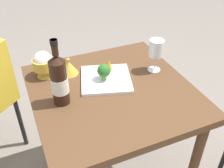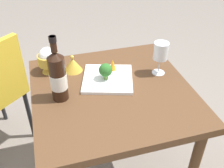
# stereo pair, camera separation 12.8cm
# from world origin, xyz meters

# --- Properties ---
(dining_table) EXTENTS (0.77, 0.77, 0.74)m
(dining_table) POSITION_xyz_m (0.00, 0.00, 0.64)
(dining_table) COLOR brown
(dining_table) RESTS_ON ground_plane
(wine_bottle) EXTENTS (0.08, 0.08, 0.32)m
(wine_bottle) POSITION_xyz_m (-0.00, -0.25, 0.86)
(wine_bottle) COLOR black
(wine_bottle) RESTS_ON dining_table
(wine_glass) EXTENTS (0.08, 0.08, 0.18)m
(wine_glass) POSITION_xyz_m (-0.07, 0.28, 0.87)
(wine_glass) COLOR white
(wine_glass) RESTS_ON dining_table
(rice_bowl) EXTENTS (0.11, 0.11, 0.14)m
(rice_bowl) POSITION_xyz_m (-0.24, -0.28, 0.81)
(rice_bowl) COLOR gold
(rice_bowl) RESTS_ON dining_table
(rice_bowl_lid) EXTENTS (0.10, 0.10, 0.09)m
(rice_bowl_lid) POSITION_xyz_m (-0.22, -0.16, 0.78)
(rice_bowl_lid) COLOR gold
(rice_bowl_lid) RESTS_ON dining_table
(serving_plate) EXTENTS (0.31, 0.31, 0.02)m
(serving_plate) POSITION_xyz_m (-0.08, 0.00, 0.75)
(serving_plate) COLOR white
(serving_plate) RESTS_ON dining_table
(broccoli_floret) EXTENTS (0.07, 0.07, 0.09)m
(broccoli_floret) POSITION_xyz_m (-0.07, -0.01, 0.80)
(broccoli_floret) COLOR #729E4C
(broccoli_floret) RESTS_ON serving_plate
(carrot_garnish_left) EXTENTS (0.04, 0.04, 0.06)m
(carrot_garnish_left) POSITION_xyz_m (-0.14, 0.04, 0.78)
(carrot_garnish_left) COLOR orange
(carrot_garnish_left) RESTS_ON serving_plate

